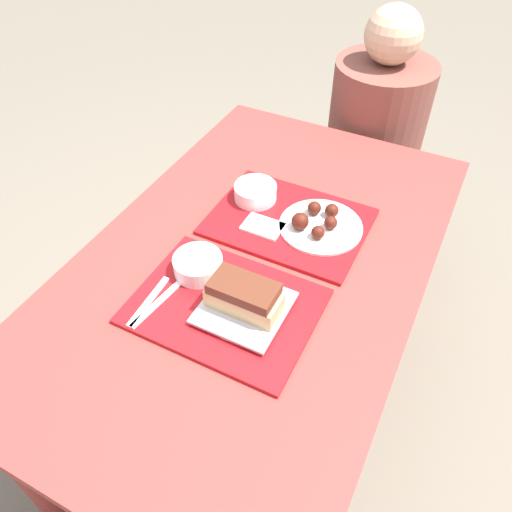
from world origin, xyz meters
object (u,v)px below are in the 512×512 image
object	(u,v)px
bowl_coleslaw_near	(198,264)
wings_plate_far	(319,223)
tray_near	(225,306)
person_seated_across	(378,114)
tray_far	(289,222)
bowl_coleslaw_far	(255,191)
brisket_sandwich_plate	(244,300)

from	to	relation	value
bowl_coleslaw_near	wings_plate_far	world-z (taller)	wings_plate_far
tray_near	person_seated_across	size ratio (longest dim) A/B	0.65
bowl_coleslaw_near	wings_plate_far	size ratio (longest dim) A/B	0.54
tray_far	wings_plate_far	distance (m)	0.09
bowl_coleslaw_far	wings_plate_far	size ratio (longest dim) A/B	0.54
tray_near	bowl_coleslaw_near	distance (m)	0.14
bowl_coleslaw_far	person_seated_across	size ratio (longest dim) A/B	0.19
tray_near	brisket_sandwich_plate	bearing A→B (deg)	5.46
brisket_sandwich_plate	bowl_coleslaw_far	bearing A→B (deg)	113.42
bowl_coleslaw_far	tray_far	bearing A→B (deg)	-18.98
tray_near	wings_plate_far	bearing A→B (deg)	75.28
tray_near	wings_plate_far	xyz separation A→B (m)	(0.10, 0.37, 0.02)
person_seated_across	brisket_sandwich_plate	bearing A→B (deg)	-89.77
wings_plate_far	person_seated_across	xyz separation A→B (m)	(-0.05, 0.76, -0.05)
tray_far	bowl_coleslaw_far	bearing A→B (deg)	161.02
bowl_coleslaw_far	wings_plate_far	xyz separation A→B (m)	(0.22, -0.03, -0.01)
tray_far	bowl_coleslaw_far	xyz separation A→B (m)	(-0.13, 0.05, 0.03)
person_seated_across	tray_far	bearing A→B (deg)	-92.78
bowl_coleslaw_near	wings_plate_far	distance (m)	0.37
tray_near	bowl_coleslaw_far	distance (m)	0.42
bowl_coleslaw_near	brisket_sandwich_plate	xyz separation A→B (m)	(0.17, -0.06, 0.01)
tray_near	tray_far	bearing A→B (deg)	88.46
bowl_coleslaw_near	brisket_sandwich_plate	world-z (taller)	brisket_sandwich_plate
tray_near	wings_plate_far	distance (m)	0.38
tray_near	brisket_sandwich_plate	world-z (taller)	brisket_sandwich_plate
brisket_sandwich_plate	wings_plate_far	distance (m)	0.37
tray_far	brisket_sandwich_plate	size ratio (longest dim) A/B	2.22
wings_plate_far	person_seated_across	bearing A→B (deg)	93.73
tray_near	person_seated_across	bearing A→B (deg)	87.61
brisket_sandwich_plate	person_seated_across	size ratio (longest dim) A/B	0.29
tray_near	brisket_sandwich_plate	xyz separation A→B (m)	(0.05, 0.00, 0.04)
tray_far	wings_plate_far	xyz separation A→B (m)	(0.09, 0.01, 0.02)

